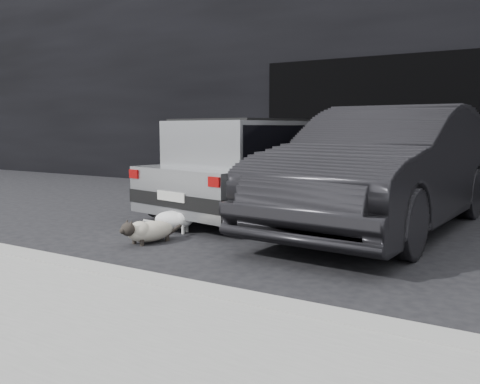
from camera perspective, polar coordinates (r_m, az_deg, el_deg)
The scene contains 8 objects.
ground at distance 6.96m, azimuth -4.69°, elevation -3.43°, with size 80.00×80.00×0.00m, color black.
building_facade at distance 11.99m, azimuth 16.82°, elevation 12.76°, with size 34.00×4.00×5.00m, color black.
garage_opening at distance 10.00m, azimuth 13.68°, elevation 7.12°, with size 4.00×0.10×2.60m, color black.
curb at distance 4.39m, azimuth -14.08°, elevation -9.23°, with size 18.00×0.25×0.12m, color gray.
silver_hatchback at distance 7.55m, azimuth 2.69°, elevation 3.29°, with size 2.44×4.06×1.40m.
second_car at distance 6.65m, azimuth 16.09°, elevation 2.62°, with size 1.66×4.76×1.57m, color black.
cat_siamese at distance 5.79m, azimuth -10.42°, elevation -4.34°, with size 0.42×0.86×0.30m.
cat_white at distance 6.31m, azimuth -7.16°, elevation -3.03°, with size 0.71×0.37×0.34m.
Camera 1 is at (4.00, -5.55, 1.29)m, focal length 38.00 mm.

